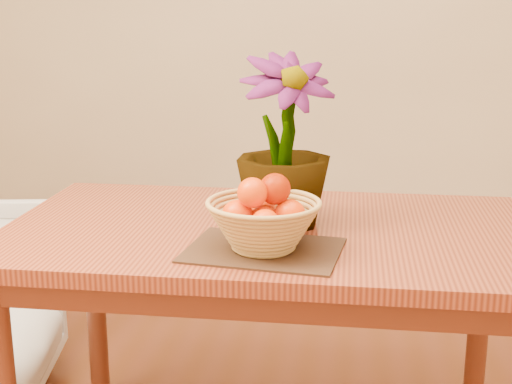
# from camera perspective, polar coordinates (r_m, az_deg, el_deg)

# --- Properties ---
(wall_back) EXTENTS (4.00, 0.02, 2.70)m
(wall_back) POSITION_cam_1_polar(r_m,az_deg,el_deg) (3.75, 4.71, 15.00)
(wall_back) COLOR beige
(wall_back) RESTS_ON floor
(table) EXTENTS (1.40, 0.80, 0.75)m
(table) POSITION_cam_1_polar(r_m,az_deg,el_deg) (1.92, 1.07, -5.25)
(table) COLOR brown
(table) RESTS_ON floor
(placemat) EXTENTS (0.39, 0.31, 0.01)m
(placemat) POSITION_cam_1_polar(r_m,az_deg,el_deg) (1.70, 0.61, -4.67)
(placemat) COLOR #331D12
(placemat) RESTS_ON table
(wicker_basket) EXTENTS (0.27, 0.27, 0.11)m
(wicker_basket) POSITION_cam_1_polar(r_m,az_deg,el_deg) (1.68, 0.62, -2.81)
(wicker_basket) COLOR tan
(wicker_basket) RESTS_ON placemat
(orange_pile) EXTENTS (0.20, 0.19, 0.13)m
(orange_pile) POSITION_cam_1_polar(r_m,az_deg,el_deg) (1.67, 0.77, -1.07)
(orange_pile) COLOR #EB3A03
(orange_pile) RESTS_ON wicker_basket
(potted_plant) EXTENTS (0.34, 0.34, 0.45)m
(potted_plant) POSITION_cam_1_polar(r_m,az_deg,el_deg) (1.85, 2.27, 4.09)
(potted_plant) COLOR #154C15
(potted_plant) RESTS_ON table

